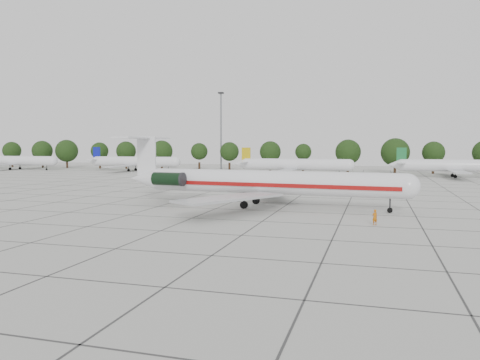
{
  "coord_description": "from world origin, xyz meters",
  "views": [
    {
      "loc": [
        19.43,
        -55.93,
        8.15
      ],
      "look_at": [
        2.32,
        3.11,
        3.5
      ],
      "focal_mm": 35.0,
      "sensor_mm": 36.0,
      "label": 1
    }
  ],
  "objects_px": {
    "main_airliner": "(254,182)",
    "bg_airliner_d": "(458,166)",
    "floodlight_mast": "(221,126)",
    "bg_airliner_a": "(17,161)",
    "bg_airliner_c": "(295,165)",
    "ground_crew": "(375,217)",
    "bg_airliner_b": "(134,162)"
  },
  "relations": [
    {
      "from": "bg_airliner_b",
      "to": "bg_airliner_c",
      "type": "relative_size",
      "value": 1.0
    },
    {
      "from": "ground_crew",
      "to": "bg_airliner_c",
      "type": "relative_size",
      "value": 0.06
    },
    {
      "from": "bg_airliner_c",
      "to": "floodlight_mast",
      "type": "distance_m",
      "value": 41.14
    },
    {
      "from": "bg_airliner_d",
      "to": "floodlight_mast",
      "type": "xyz_separation_m",
      "value": [
        -69.09,
        21.7,
        11.37
      ]
    },
    {
      "from": "floodlight_mast",
      "to": "bg_airliner_a",
      "type": "bearing_deg",
      "value": -160.67
    },
    {
      "from": "bg_airliner_a",
      "to": "bg_airliner_d",
      "type": "xyz_separation_m",
      "value": [
        131.87,
        0.33,
        0.0
      ]
    },
    {
      "from": "main_airliner",
      "to": "bg_airliner_d",
      "type": "xyz_separation_m",
      "value": [
        34.93,
        66.69,
        -0.38
      ]
    },
    {
      "from": "ground_crew",
      "to": "floodlight_mast",
      "type": "height_order",
      "value": "floodlight_mast"
    },
    {
      "from": "bg_airliner_c",
      "to": "main_airliner",
      "type": "bearing_deg",
      "value": -85.44
    },
    {
      "from": "main_airliner",
      "to": "ground_crew",
      "type": "xyz_separation_m",
      "value": [
        15.33,
        -10.59,
        -2.49
      ]
    },
    {
      "from": "bg_airliner_b",
      "to": "bg_airliner_d",
      "type": "height_order",
      "value": "same"
    },
    {
      "from": "bg_airliner_b",
      "to": "bg_airliner_c",
      "type": "xyz_separation_m",
      "value": [
        51.27,
        -8.08,
        0.0
      ]
    },
    {
      "from": "bg_airliner_c",
      "to": "ground_crew",
      "type": "bearing_deg",
      "value": -74.36
    },
    {
      "from": "ground_crew",
      "to": "bg_airliner_c",
      "type": "height_order",
      "value": "bg_airliner_c"
    },
    {
      "from": "ground_crew",
      "to": "bg_airliner_b",
      "type": "xyz_separation_m",
      "value": [
        -71.53,
        80.46,
        2.11
      ]
    },
    {
      "from": "bg_airliner_b",
      "to": "floodlight_mast",
      "type": "xyz_separation_m",
      "value": [
        22.03,
        18.53,
        11.37
      ]
    },
    {
      "from": "main_airliner",
      "to": "bg_airliner_b",
      "type": "xyz_separation_m",
      "value": [
        -56.2,
        69.86,
        -0.38
      ]
    },
    {
      "from": "main_airliner",
      "to": "bg_airliner_b",
      "type": "distance_m",
      "value": 89.66
    },
    {
      "from": "ground_crew",
      "to": "bg_airliner_d",
      "type": "distance_m",
      "value": 79.76
    },
    {
      "from": "bg_airliner_c",
      "to": "bg_airliner_d",
      "type": "relative_size",
      "value": 1.0
    },
    {
      "from": "bg_airliner_a",
      "to": "bg_airliner_b",
      "type": "xyz_separation_m",
      "value": [
        40.74,
        3.49,
        0.0
      ]
    },
    {
      "from": "bg_airliner_c",
      "to": "bg_airliner_a",
      "type": "bearing_deg",
      "value": 177.15
    },
    {
      "from": "bg_airliner_d",
      "to": "floodlight_mast",
      "type": "relative_size",
      "value": 1.11
    },
    {
      "from": "main_airliner",
      "to": "ground_crew",
      "type": "height_order",
      "value": "main_airliner"
    },
    {
      "from": "bg_airliner_b",
      "to": "floodlight_mast",
      "type": "distance_m",
      "value": 30.96
    },
    {
      "from": "bg_airliner_a",
      "to": "bg_airliner_d",
      "type": "bearing_deg",
      "value": 0.14
    },
    {
      "from": "floodlight_mast",
      "to": "bg_airliner_b",
      "type": "bearing_deg",
      "value": -139.93
    },
    {
      "from": "main_airliner",
      "to": "bg_airliner_d",
      "type": "relative_size",
      "value": 1.41
    },
    {
      "from": "bg_airliner_c",
      "to": "bg_airliner_d",
      "type": "xyz_separation_m",
      "value": [
        39.86,
        4.91,
        0.0
      ]
    },
    {
      "from": "main_airliner",
      "to": "bg_airliner_d",
      "type": "distance_m",
      "value": 75.29
    },
    {
      "from": "bg_airliner_d",
      "to": "bg_airliner_a",
      "type": "bearing_deg",
      "value": -179.86
    },
    {
      "from": "bg_airliner_a",
      "to": "floodlight_mast",
      "type": "xyz_separation_m",
      "value": [
        62.78,
        22.02,
        11.37
      ]
    }
  ]
}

